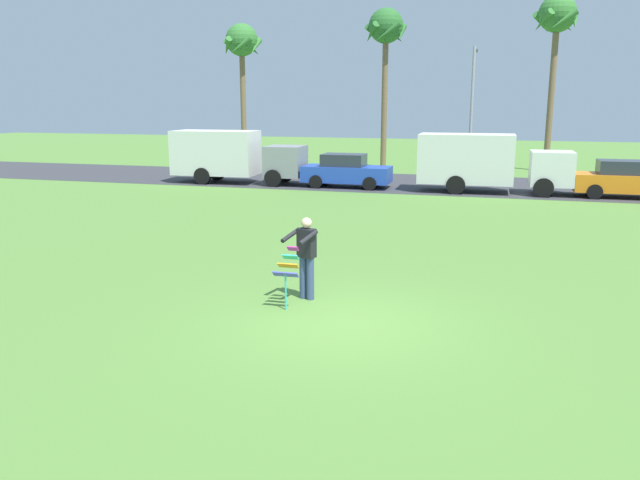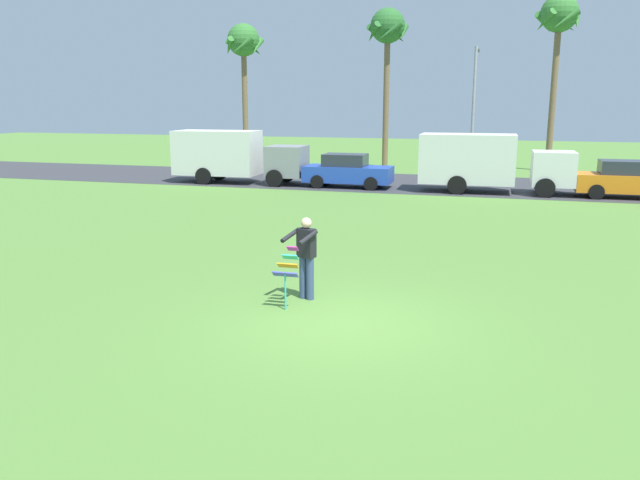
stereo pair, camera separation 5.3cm
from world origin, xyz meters
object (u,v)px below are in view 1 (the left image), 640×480
parked_truck_grey_van (231,155)px  parked_truck_white_box (485,161)px  person_kite_flyer (306,255)px  palm_tree_centre_far (557,23)px  palm_tree_right_near (386,34)px  kite_held (288,268)px  parked_car_orange (625,180)px  parked_car_blue (346,171)px  palm_tree_left_near (242,46)px  streetlight_pole (472,103)px

parked_truck_grey_van → parked_truck_white_box: bearing=-0.0°
person_kite_flyer → parked_truck_white_box: 17.61m
parked_truck_white_box → palm_tree_centre_far: palm_tree_centre_far is taller
palm_tree_right_near → person_kite_flyer: bearing=-82.8°
kite_held → parked_car_orange: parked_car_orange is taller
kite_held → person_kite_flyer: bearing=73.7°
person_kite_flyer → parked_car_blue: 17.67m
parked_car_blue → palm_tree_left_near: 15.87m
parked_car_blue → palm_tree_right_near: palm_tree_right_near is taller
palm_tree_right_near → parked_car_orange: bearing=-39.5°
person_kite_flyer → palm_tree_right_near: 28.66m
kite_held → parked_truck_white_box: bearing=79.8°
palm_tree_left_near → palm_tree_right_near: palm_tree_right_near is taller
kite_held → parked_truck_grey_van: parked_truck_grey_van is taller
kite_held → parked_truck_grey_van: bearing=117.1°
parked_truck_grey_van → person_kite_flyer: bearing=-61.6°
parked_truck_grey_van → streetlight_pole: size_ratio=0.97×
person_kite_flyer → palm_tree_centre_far: (6.32, 27.74, 7.49)m
kite_held → parked_car_blue: (-3.21, 17.97, -0.04)m
palm_tree_left_near → palm_tree_centre_far: size_ratio=0.91×
parked_car_orange → palm_tree_centre_far: palm_tree_centre_far is taller
parked_car_orange → kite_held: bearing=-116.8°
parked_truck_grey_van → parked_car_orange: parked_truck_grey_van is taller
kite_held → palm_tree_left_near: palm_tree_left_near is taller
streetlight_pole → palm_tree_centre_far: bearing=35.0°
palm_tree_left_near → palm_tree_centre_far: 19.42m
parked_truck_grey_van → palm_tree_centre_far: (15.68, 10.39, 7.02)m
person_kite_flyer → kite_held: 0.66m
palm_tree_centre_far → parked_truck_grey_van: bearing=-146.5°
person_kite_flyer → palm_tree_right_near: bearing=97.2°
person_kite_flyer → parked_truck_grey_van: 19.71m
parked_truck_grey_van → palm_tree_left_near: bearing=109.4°
kite_held → parked_car_blue: bearing=100.1°
parked_car_blue → streetlight_pole: (5.38, 7.36, 3.22)m
palm_tree_right_near → parked_car_blue: bearing=-89.6°
parked_car_orange → streetlight_pole: (-6.90, 7.36, 3.22)m
palm_tree_centre_far → parked_car_blue: bearing=-133.1°
palm_tree_left_near → palm_tree_right_near: 9.64m
person_kite_flyer → parked_car_orange: person_kite_flyer is taller
person_kite_flyer → parked_truck_grey_van: size_ratio=0.26×
palm_tree_centre_far → palm_tree_left_near: bearing=179.5°
person_kite_flyer → palm_tree_left_near: bearing=115.1°
parked_truck_grey_van → parked_truck_white_box: size_ratio=1.00×
streetlight_pole → palm_tree_left_near: bearing=168.0°
parked_truck_grey_van → parked_car_orange: size_ratio=1.60×
kite_held → parked_truck_white_box: 18.26m
parked_car_blue → palm_tree_left_near: (-9.69, 10.55, 6.82)m
parked_truck_grey_van → parked_truck_white_box: (12.40, -0.00, 0.00)m
parked_truck_white_box → palm_tree_right_near: 13.81m
kite_held → palm_tree_centre_far: size_ratio=0.12×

